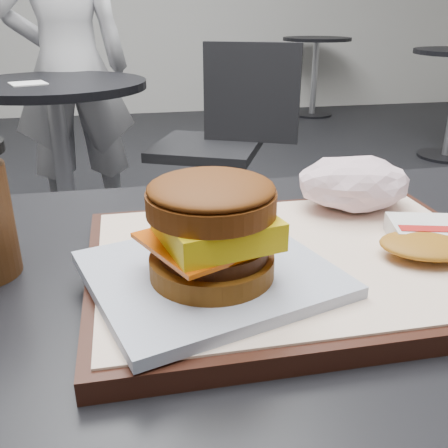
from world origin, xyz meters
TOP-DOWN VIEW (x-y plane):
  - customer_table at (0.00, 0.00)m, footprint 0.80×0.60m
  - serving_tray at (0.05, 0.02)m, footprint 0.38×0.28m
  - breakfast_sandwich at (-0.04, -0.02)m, footprint 0.23×0.22m
  - hash_brown at (0.18, 0.01)m, footprint 0.13×0.11m
  - crumpled_wrapper at (0.15, 0.12)m, footprint 0.13×0.10m
  - neighbor_table at (-0.35, 1.65)m, footprint 0.70×0.70m
  - napkin at (-0.43, 1.59)m, footprint 0.15×0.15m
  - neighbor_chair at (0.30, 1.66)m, footprint 0.66×0.56m
  - patron at (-0.32, 2.06)m, footprint 0.59×0.43m
  - bg_table_far at (1.80, 4.50)m, footprint 0.66×0.66m

SIDE VIEW (x-z plane):
  - neighbor_chair at x=0.30m, z-range 0.07..0.95m
  - neighbor_table at x=-0.35m, z-range 0.18..0.93m
  - bg_table_far at x=1.80m, z-range 0.19..0.94m
  - customer_table at x=0.00m, z-range 0.20..0.97m
  - napkin at x=-0.43m, z-range 0.75..0.75m
  - patron at x=-0.32m, z-range 0.00..1.51m
  - serving_tray at x=0.05m, z-range 0.77..0.79m
  - hash_brown at x=0.18m, z-range 0.79..0.81m
  - crumpled_wrapper at x=0.15m, z-range 0.79..0.85m
  - breakfast_sandwich at x=-0.04m, z-range 0.78..0.88m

